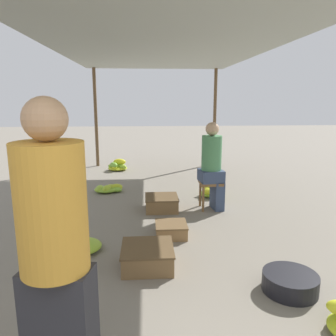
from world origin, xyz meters
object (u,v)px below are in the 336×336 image
at_px(basin_black, 290,282).
at_px(banana_pile_left_2, 117,166).
at_px(vendor_seated, 213,164).
at_px(crate_far, 147,256).
at_px(banana_pile_left_1, 108,189).
at_px(stool, 211,187).
at_px(banana_pile_left_0, 73,245).
at_px(crate_near, 162,203).
at_px(banana_pile_right_1, 211,191).
at_px(vendor_foreground, 55,253).
at_px(crate_mid, 171,230).

height_order(basin_black, banana_pile_left_2, banana_pile_left_2).
height_order(vendor_seated, crate_far, vendor_seated).
bearing_deg(banana_pile_left_1, stool, -32.02).
distance_m(banana_pile_left_0, banana_pile_left_1, 2.39).
bearing_deg(banana_pile_left_2, crate_near, -72.69).
xyz_separation_m(vendor_seated, banana_pile_right_1, (0.12, 0.65, -0.60)).
relative_size(banana_pile_left_1, banana_pile_left_2, 1.11).
bearing_deg(vendor_seated, banana_pile_left_1, 148.21).
bearing_deg(vendor_foreground, basin_black, 27.73).
bearing_deg(banana_pile_left_2, banana_pile_left_1, -90.68).
distance_m(vendor_foreground, banana_pile_left_0, 2.04).
xyz_separation_m(crate_near, crate_mid, (0.07, -0.99, -0.02)).
xyz_separation_m(banana_pile_left_2, crate_near, (0.91, -2.92, 0.01)).
distance_m(vendor_foreground, basin_black, 2.11).
xyz_separation_m(vendor_foreground, banana_pile_left_1, (-0.22, 4.23, -0.81)).
bearing_deg(crate_far, crate_mid, 68.02).
relative_size(banana_pile_right_1, crate_far, 1.06).
bearing_deg(banana_pile_left_1, banana_pile_left_0, -92.97).
bearing_deg(crate_mid, banana_pile_left_2, 104.07).
height_order(vendor_seated, basin_black, vendor_seated).
xyz_separation_m(vendor_seated, crate_near, (-0.78, -0.01, -0.59)).
relative_size(banana_pile_left_1, crate_far, 1.04).
distance_m(vendor_seated, banana_pile_right_1, 0.89).
bearing_deg(crate_near, banana_pile_left_1, 131.24).
xyz_separation_m(banana_pile_right_1, crate_near, (-0.90, -0.66, 0.01)).
bearing_deg(vendor_seated, basin_black, -83.78).
relative_size(vendor_seated, basin_black, 2.78).
bearing_deg(vendor_foreground, crate_far, 71.42).
relative_size(banana_pile_left_2, crate_far, 0.93).
bearing_deg(banana_pile_right_1, crate_near, -143.95).
bearing_deg(vendor_seated, banana_pile_left_0, -144.02).
distance_m(vendor_seated, basin_black, 2.35).
height_order(crate_near, crate_far, same).
bearing_deg(banana_pile_left_2, stool, -60.25).
distance_m(banana_pile_left_1, banana_pile_left_2, 1.86).
bearing_deg(crate_mid, vendor_seated, 54.76).
xyz_separation_m(vendor_seated, banana_pile_left_1, (-1.71, 1.06, -0.64)).
xyz_separation_m(basin_black, crate_far, (-1.25, 0.53, 0.03)).
distance_m(banana_pile_left_1, banana_pile_right_1, 1.88).
distance_m(vendor_seated, crate_near, 0.97).
height_order(stool, vendor_seated, vendor_seated).
relative_size(banana_pile_left_0, banana_pile_right_1, 1.05).
relative_size(stool, banana_pile_left_2, 0.89).
bearing_deg(banana_pile_left_0, stool, 36.33).
bearing_deg(crate_far, banana_pile_left_2, 98.37).
bearing_deg(vendor_foreground, crate_mid, 70.25).
xyz_separation_m(vendor_foreground, basin_black, (1.73, 0.91, -0.79)).
xyz_separation_m(vendor_foreground, crate_far, (0.48, 1.44, -0.76)).
xyz_separation_m(banana_pile_left_0, banana_pile_right_1, (1.96, 1.98, 0.03)).
bearing_deg(vendor_foreground, banana_pile_left_0, 100.71).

